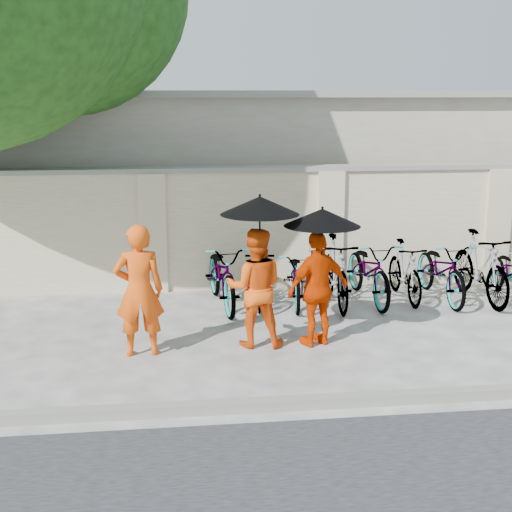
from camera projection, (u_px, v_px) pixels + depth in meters
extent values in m
plane|color=beige|center=(229.00, 354.00, 9.21)|extent=(80.00, 80.00, 0.00)
cube|color=gray|center=(243.00, 406.00, 7.55)|extent=(40.00, 0.16, 0.12)
cube|color=beige|center=(271.00, 229.00, 12.19)|extent=(20.00, 0.30, 2.00)
cube|color=#B5B2A6|center=(291.00, 170.00, 15.85)|extent=(14.00, 6.00, 3.20)
imported|color=#F6510D|center=(139.00, 290.00, 9.00)|extent=(0.65, 0.45, 1.71)
imported|color=#F3530D|center=(255.00, 288.00, 9.35)|extent=(0.84, 0.69, 1.59)
cylinder|color=black|center=(260.00, 244.00, 9.15)|extent=(0.02, 0.02, 1.00)
cone|color=black|center=(260.00, 205.00, 9.03)|extent=(1.02, 1.02, 0.23)
imported|color=#DE3700|center=(318.00, 289.00, 9.38)|extent=(0.98, 0.69, 1.54)
cylinder|color=black|center=(322.00, 250.00, 9.18)|extent=(0.02, 0.02, 0.87)
cone|color=black|center=(322.00, 217.00, 9.08)|extent=(0.99, 0.99, 0.23)
imported|color=gray|center=(223.00, 275.00, 11.11)|extent=(0.90, 2.04, 1.04)
imported|color=gray|center=(260.00, 276.00, 11.21)|extent=(0.65, 1.62, 0.95)
imported|color=gray|center=(297.00, 277.00, 11.25)|extent=(0.81, 1.76, 0.89)
imported|color=gray|center=(336.00, 272.00, 11.15)|extent=(0.59, 1.84, 1.09)
imported|color=gray|center=(369.00, 270.00, 11.41)|extent=(0.79, 1.98, 1.02)
imported|color=gray|center=(405.00, 271.00, 11.48)|extent=(0.46, 1.59, 0.95)
imported|color=gray|center=(441.00, 270.00, 11.49)|extent=(0.71, 1.91, 0.99)
imported|color=gray|center=(480.00, 267.00, 11.41)|extent=(0.64, 1.90, 1.12)
imported|color=gray|center=(512.00, 272.00, 11.60)|extent=(0.66, 1.68, 0.87)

